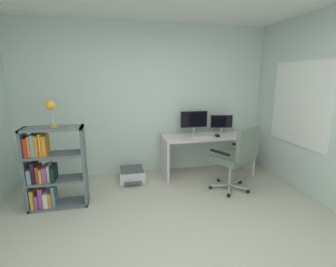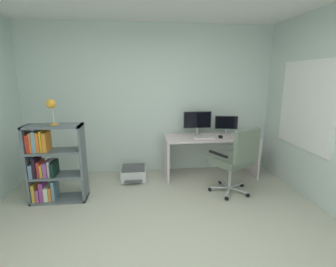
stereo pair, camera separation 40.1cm
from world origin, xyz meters
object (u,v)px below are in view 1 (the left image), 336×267
(office_chair, at_px, (236,155))
(monitor_main, at_px, (194,120))
(printer, at_px, (132,174))
(monitor_secondary, at_px, (221,123))
(bookshelf, at_px, (49,170))
(desk, at_px, (207,145))
(computer_mouse, at_px, (217,136))
(desk_lamp, at_px, (51,107))
(keyboard, at_px, (202,137))

(office_chair, bearing_deg, monitor_main, 112.61)
(office_chair, bearing_deg, printer, 153.82)
(monitor_main, xyz_separation_m, printer, (-1.16, -0.16, -0.88))
(monitor_secondary, height_order, bookshelf, bookshelf)
(desk, relative_size, computer_mouse, 16.08)
(monitor_main, distance_m, bookshelf, 2.47)
(office_chair, distance_m, bookshelf, 2.68)
(monitor_secondary, distance_m, desk_lamp, 2.89)
(desk, bearing_deg, desk_lamp, -164.83)
(bookshelf, bearing_deg, office_chair, -2.50)
(monitor_secondary, relative_size, computer_mouse, 4.03)
(computer_mouse, relative_size, office_chair, 0.10)
(desk, distance_m, desk_lamp, 2.63)
(monitor_secondary, relative_size, printer, 0.81)
(desk, distance_m, monitor_secondary, 0.52)
(computer_mouse, height_order, desk_lamp, desk_lamp)
(bookshelf, xyz_separation_m, printer, (1.14, 0.64, -0.43))
(monitor_main, relative_size, printer, 0.99)
(keyboard, xyz_separation_m, printer, (-1.21, 0.10, -0.63))
(desk, bearing_deg, office_chair, -77.62)
(desk, bearing_deg, printer, -179.37)
(monitor_main, relative_size, keyboard, 1.46)
(keyboard, xyz_separation_m, bookshelf, (-2.35, -0.54, -0.20))
(desk, distance_m, bookshelf, 2.60)
(monitor_main, bearing_deg, keyboard, -78.00)
(office_chair, distance_m, desk_lamp, 2.70)
(computer_mouse, xyz_separation_m, desk_lamp, (-2.54, -0.53, 0.63))
(keyboard, bearing_deg, printer, 178.65)
(keyboard, xyz_separation_m, desk_lamp, (-2.25, -0.53, 0.64))
(desk, xyz_separation_m, printer, (-1.37, -0.02, -0.44))
(monitor_main, bearing_deg, bookshelf, -160.74)
(computer_mouse, bearing_deg, office_chair, -77.75)
(desk, bearing_deg, keyboard, -142.86)
(monitor_main, relative_size, desk_lamp, 1.41)
(keyboard, bearing_deg, monitor_main, 105.55)
(keyboard, height_order, desk_lamp, desk_lamp)
(desk, height_order, desk_lamp, desk_lamp)
(desk, bearing_deg, computer_mouse, -42.45)
(monitor_main, bearing_deg, office_chair, -67.39)
(computer_mouse, distance_m, printer, 1.64)
(monitor_main, bearing_deg, computer_mouse, -37.89)
(desk_lamp, bearing_deg, office_chair, -2.61)
(monitor_secondary, height_order, office_chair, monitor_secondary)
(monitor_main, distance_m, computer_mouse, 0.50)
(computer_mouse, bearing_deg, keyboard, -171.57)
(monitor_secondary, height_order, printer, monitor_secondary)
(desk_lamp, bearing_deg, monitor_main, 20.05)
(bookshelf, distance_m, printer, 1.38)
(keyboard, bearing_deg, desk, 40.69)
(monitor_main, relative_size, office_chair, 0.47)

